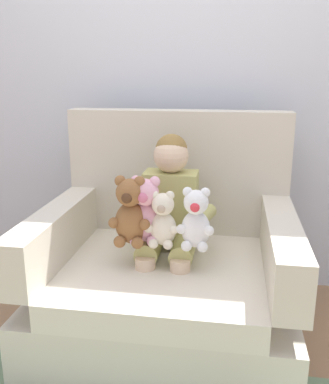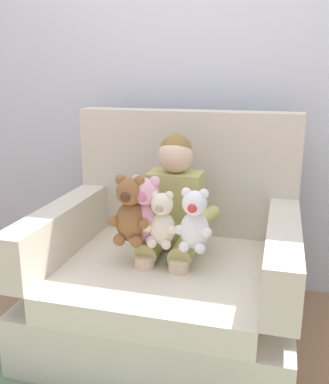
{
  "view_description": "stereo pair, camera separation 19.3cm",
  "coord_description": "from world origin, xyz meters",
  "px_view_note": "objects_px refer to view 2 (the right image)",
  "views": [
    {
      "loc": [
        0.3,
        -1.89,
        1.28
      ],
      "look_at": [
        0.0,
        -0.05,
        0.76
      ],
      "focal_mm": 40.74,
      "sensor_mm": 36.0,
      "label": 1
    },
    {
      "loc": [
        0.49,
        -1.85,
        1.28
      ],
      "look_at": [
        0.0,
        -0.05,
        0.76
      ],
      "focal_mm": 40.74,
      "sensor_mm": 36.0,
      "label": 2
    }
  ],
  "objects_px": {
    "seated_child": "(172,212)",
    "plush_pink": "(146,211)",
    "armchair": "(170,271)",
    "plush_brown": "(130,212)",
    "plush_cream": "(161,220)",
    "plush_white": "(194,221)"
  },
  "relations": [
    {
      "from": "plush_white",
      "to": "plush_cream",
      "type": "bearing_deg",
      "value": 156.38
    },
    {
      "from": "armchair",
      "to": "plush_white",
      "type": "bearing_deg",
      "value": -45.92
    },
    {
      "from": "armchair",
      "to": "plush_white",
      "type": "relative_size",
      "value": 4.26
    },
    {
      "from": "armchair",
      "to": "plush_pink",
      "type": "xyz_separation_m",
      "value": [
        -0.08,
        -0.12,
        0.34
      ]
    },
    {
      "from": "armchair",
      "to": "plush_white",
      "type": "distance_m",
      "value": 0.39
    },
    {
      "from": "armchair",
      "to": "plush_cream",
      "type": "distance_m",
      "value": 0.35
    },
    {
      "from": "armchair",
      "to": "plush_cream",
      "type": "relative_size",
      "value": 4.64
    },
    {
      "from": "seated_child",
      "to": "plush_brown",
      "type": "height_order",
      "value": "seated_child"
    },
    {
      "from": "plush_brown",
      "to": "plush_pink",
      "type": "xyz_separation_m",
      "value": [
        0.06,
        0.03,
        -0.0
      ]
    },
    {
      "from": "plush_brown",
      "to": "plush_white",
      "type": "bearing_deg",
      "value": 17.46
    },
    {
      "from": "plush_white",
      "to": "plush_pink",
      "type": "height_order",
      "value": "plush_pink"
    },
    {
      "from": "armchair",
      "to": "plush_brown",
      "type": "distance_m",
      "value": 0.4
    },
    {
      "from": "plush_white",
      "to": "seated_child",
      "type": "bearing_deg",
      "value": 106.69
    },
    {
      "from": "plush_brown",
      "to": "armchair",
      "type": "bearing_deg",
      "value": 63.09
    },
    {
      "from": "seated_child",
      "to": "plush_brown",
      "type": "distance_m",
      "value": 0.24
    },
    {
      "from": "seated_child",
      "to": "plush_pink",
      "type": "xyz_separation_m",
      "value": [
        -0.09,
        -0.15,
        0.04
      ]
    },
    {
      "from": "armchair",
      "to": "seated_child",
      "type": "xyz_separation_m",
      "value": [
        0.0,
        0.03,
        0.3
      ]
    },
    {
      "from": "plush_cream",
      "to": "armchair",
      "type": "bearing_deg",
      "value": 73.34
    },
    {
      "from": "plush_brown",
      "to": "plush_pink",
      "type": "relative_size",
      "value": 1.02
    },
    {
      "from": "plush_cream",
      "to": "plush_white",
      "type": "relative_size",
      "value": 0.92
    },
    {
      "from": "armchair",
      "to": "plush_brown",
      "type": "bearing_deg",
      "value": -134.38
    },
    {
      "from": "seated_child",
      "to": "plush_white",
      "type": "height_order",
      "value": "seated_child"
    }
  ]
}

